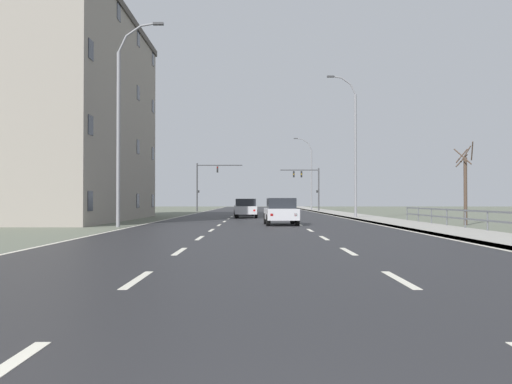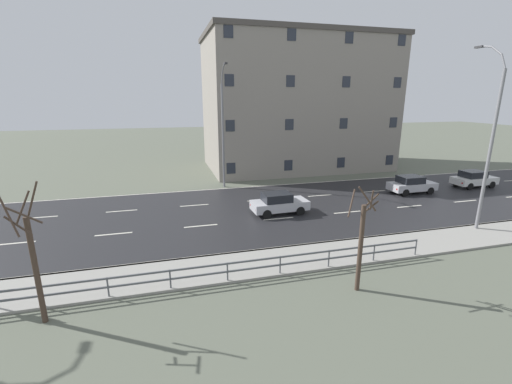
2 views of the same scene
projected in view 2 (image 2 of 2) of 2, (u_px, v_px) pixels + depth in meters
name	position (u px, v px, depth m)	size (l,w,h in m)	color
ground_plane	(469.00, 192.00, 30.90)	(160.00, 160.00, 0.12)	#5B6051
guardrail	(139.00, 280.00, 14.53)	(0.07, 27.95, 1.00)	#515459
street_lamp_midground	(490.00, 143.00, 20.60)	(2.32, 0.24, 11.30)	slate
street_lamp_left_bank	(223.00, 130.00, 31.08)	(2.50, 0.24, 11.03)	slate
car_near_left	(279.00, 203.00, 24.85)	(1.96, 4.16, 1.57)	#B7B7BC
car_mid_centre	(474.00, 179.00, 32.38)	(1.85, 4.11, 1.57)	silver
car_distant	(412.00, 184.00, 30.25)	(1.85, 4.11, 1.57)	#B7B7BC
brick_building	(296.00, 104.00, 40.52)	(12.29, 21.17, 15.12)	gray
bare_tree_near	(34.00, 262.00, 12.25)	(1.23, 1.38, 5.42)	#423328
bare_tree_mid	(361.00, 242.00, 14.48)	(1.21, 1.24, 4.82)	#423328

